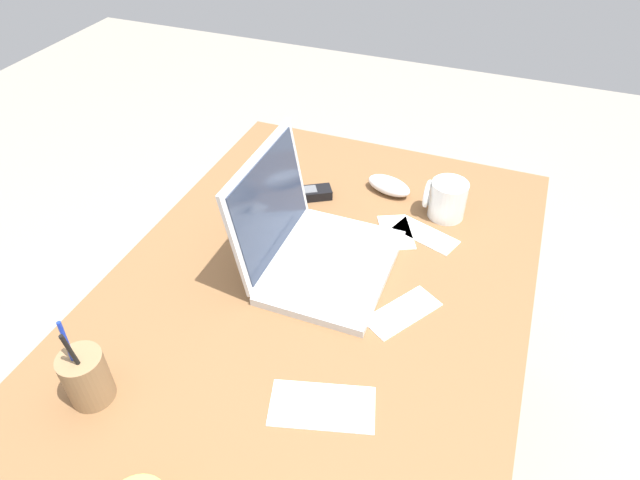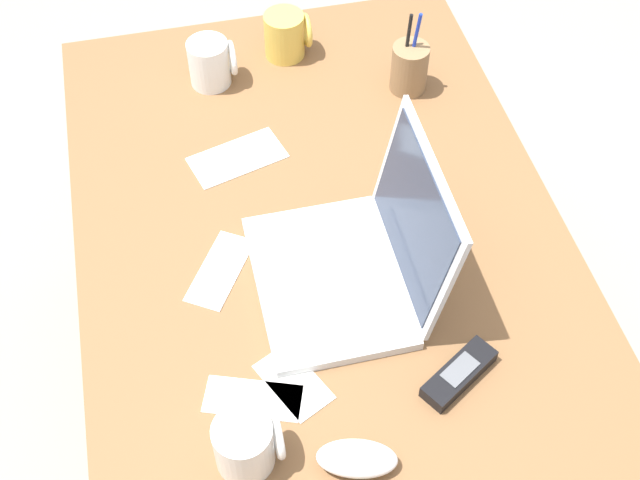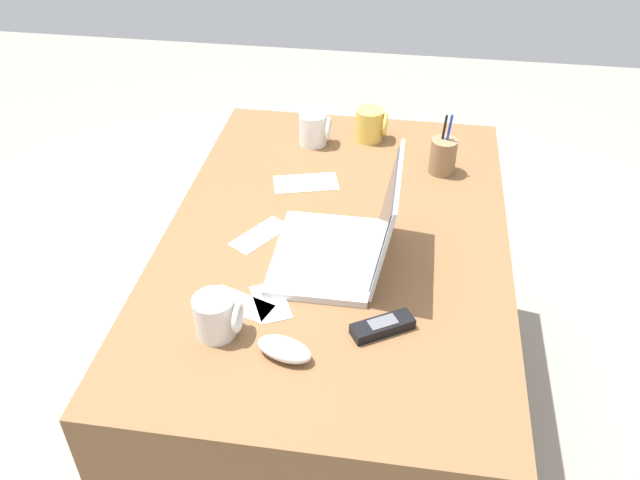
{
  "view_description": "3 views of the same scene",
  "coord_description": "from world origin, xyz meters",
  "px_view_note": "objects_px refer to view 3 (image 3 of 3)",
  "views": [
    {
      "loc": [
        -0.71,
        -0.3,
        1.53
      ],
      "look_at": [
        0.09,
        0.01,
        0.81
      ],
      "focal_mm": 31.08,
      "sensor_mm": 36.0,
      "label": 1
    },
    {
      "loc": [
        0.89,
        -0.21,
        1.86
      ],
      "look_at": [
        0.06,
        -0.02,
        0.79
      ],
      "focal_mm": 47.16,
      "sensor_mm": 36.0,
      "label": 2
    },
    {
      "loc": [
        1.32,
        0.16,
        1.72
      ],
      "look_at": [
        0.09,
        -0.03,
        0.77
      ],
      "focal_mm": 37.6,
      "sensor_mm": 36.0,
      "label": 3
    }
  ],
  "objects_px": {
    "laptop": "(344,243)",
    "cordless_phone": "(382,326)",
    "coffee_mug_tall": "(371,125)",
    "pen_holder": "(443,156)",
    "coffee_mug_white": "(314,129)",
    "coffee_mug_spare": "(216,316)",
    "computer_mouse": "(284,349)"
  },
  "relations": [
    {
      "from": "laptop",
      "to": "coffee_mug_tall",
      "type": "distance_m",
      "value": 0.6
    },
    {
      "from": "laptop",
      "to": "computer_mouse",
      "type": "xyz_separation_m",
      "value": [
        0.32,
        -0.08,
        -0.03
      ]
    },
    {
      "from": "coffee_mug_tall",
      "to": "coffee_mug_spare",
      "type": "distance_m",
      "value": 0.9
    },
    {
      "from": "pen_holder",
      "to": "coffee_mug_tall",
      "type": "bearing_deg",
      "value": -126.28
    },
    {
      "from": "coffee_mug_spare",
      "to": "pen_holder",
      "type": "height_order",
      "value": "pen_holder"
    },
    {
      "from": "computer_mouse",
      "to": "coffee_mug_tall",
      "type": "distance_m",
      "value": 0.92
    },
    {
      "from": "pen_holder",
      "to": "coffee_mug_white",
      "type": "bearing_deg",
      "value": -105.64
    },
    {
      "from": "coffee_mug_spare",
      "to": "pen_holder",
      "type": "distance_m",
      "value": 0.84
    },
    {
      "from": "cordless_phone",
      "to": "pen_holder",
      "type": "distance_m",
      "value": 0.67
    },
    {
      "from": "pen_holder",
      "to": "cordless_phone",
      "type": "bearing_deg",
      "value": -10.03
    },
    {
      "from": "cordless_phone",
      "to": "pen_holder",
      "type": "relative_size",
      "value": 0.76
    },
    {
      "from": "coffee_mug_spare",
      "to": "cordless_phone",
      "type": "distance_m",
      "value": 0.34
    },
    {
      "from": "laptop",
      "to": "pen_holder",
      "type": "xyz_separation_m",
      "value": [
        -0.44,
        0.22,
        -0.0
      ]
    },
    {
      "from": "coffee_mug_tall",
      "to": "pen_holder",
      "type": "relative_size",
      "value": 0.54
    },
    {
      "from": "coffee_mug_tall",
      "to": "pen_holder",
      "type": "distance_m",
      "value": 0.27
    },
    {
      "from": "coffee_mug_spare",
      "to": "cordless_phone",
      "type": "relative_size",
      "value": 0.71
    },
    {
      "from": "computer_mouse",
      "to": "coffee_mug_white",
      "type": "distance_m",
      "value": 0.86
    },
    {
      "from": "coffee_mug_tall",
      "to": "cordless_phone",
      "type": "bearing_deg",
      "value": 7.04
    },
    {
      "from": "coffee_mug_white",
      "to": "pen_holder",
      "type": "relative_size",
      "value": 0.54
    },
    {
      "from": "computer_mouse",
      "to": "coffee_mug_spare",
      "type": "xyz_separation_m",
      "value": [
        -0.04,
        -0.15,
        0.03
      ]
    },
    {
      "from": "laptop",
      "to": "computer_mouse",
      "type": "relative_size",
      "value": 2.7
    },
    {
      "from": "laptop",
      "to": "coffee_mug_white",
      "type": "height_order",
      "value": "laptop"
    },
    {
      "from": "computer_mouse",
      "to": "coffee_mug_spare",
      "type": "distance_m",
      "value": 0.16
    },
    {
      "from": "coffee_mug_tall",
      "to": "coffee_mug_spare",
      "type": "xyz_separation_m",
      "value": [
        0.87,
        -0.23,
        -0.0
      ]
    },
    {
      "from": "computer_mouse",
      "to": "coffee_mug_white",
      "type": "height_order",
      "value": "coffee_mug_white"
    },
    {
      "from": "cordless_phone",
      "to": "computer_mouse",
      "type": "bearing_deg",
      "value": -61.75
    },
    {
      "from": "laptop",
      "to": "coffee_mug_tall",
      "type": "relative_size",
      "value": 3.26
    },
    {
      "from": "coffee_mug_spare",
      "to": "coffee_mug_white",
      "type": "bearing_deg",
      "value": 175.01
    },
    {
      "from": "coffee_mug_tall",
      "to": "pen_holder",
      "type": "height_order",
      "value": "pen_holder"
    },
    {
      "from": "laptop",
      "to": "cordless_phone",
      "type": "bearing_deg",
      "value": 26.22
    },
    {
      "from": "computer_mouse",
      "to": "cordless_phone",
      "type": "xyz_separation_m",
      "value": [
        -0.1,
        0.19,
        -0.01
      ]
    },
    {
      "from": "computer_mouse",
      "to": "cordless_phone",
      "type": "bearing_deg",
      "value": 134.55
    }
  ]
}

